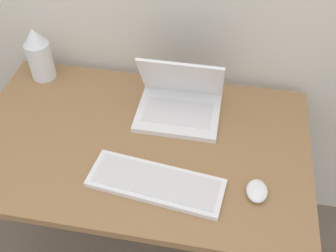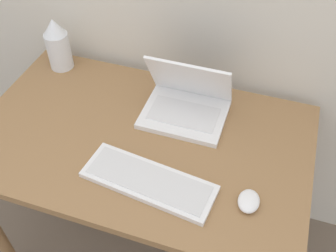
% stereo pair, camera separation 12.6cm
% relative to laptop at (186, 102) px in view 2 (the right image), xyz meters
% --- Properties ---
extents(desk, '(1.17, 0.72, 0.77)m').
position_rel_laptop_xyz_m(desk, '(-0.12, -0.17, -0.15)').
color(desk, olive).
rests_on(desk, ground_plane).
extents(laptop, '(0.30, 0.24, 0.23)m').
position_rel_laptop_xyz_m(laptop, '(0.00, 0.00, 0.00)').
color(laptop, white).
rests_on(laptop, desk).
extents(keyboard, '(0.43, 0.19, 0.02)m').
position_rel_laptop_xyz_m(keyboard, '(-0.02, -0.35, -0.04)').
color(keyboard, white).
rests_on(keyboard, desk).
extents(mouse, '(0.06, 0.09, 0.03)m').
position_rel_laptop_xyz_m(mouse, '(0.29, -0.32, -0.04)').
color(mouse, white).
rests_on(mouse, desk).
extents(vase, '(0.09, 0.09, 0.22)m').
position_rel_laptop_xyz_m(vase, '(-0.57, 0.11, 0.06)').
color(vase, white).
rests_on(vase, desk).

